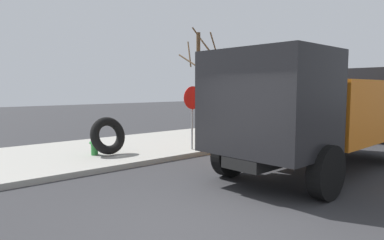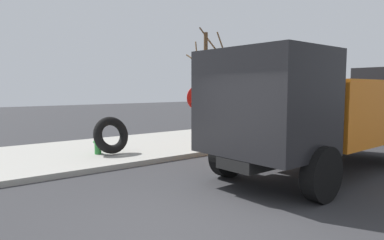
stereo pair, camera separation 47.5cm
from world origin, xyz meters
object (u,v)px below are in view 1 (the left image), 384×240
bare_tree (199,78)px  loose_tire (108,136)px  stop_sign (192,106)px  fire_hydrant (94,142)px  dump_truck_orange (319,111)px

bare_tree → loose_tire: bearing=-159.4°
stop_sign → bare_tree: bare_tree is taller
fire_hydrant → bare_tree: (5.93, 1.85, 2.11)m
loose_tire → dump_truck_orange: size_ratio=0.16×
loose_tire → stop_sign: bearing=-20.4°
dump_truck_orange → bare_tree: bearing=73.8°
fire_hydrant → dump_truck_orange: size_ratio=0.10×
loose_tire → bare_tree: size_ratio=0.25×
fire_hydrant → stop_sign: bearing=-22.7°
loose_tire → stop_sign: stop_sign is taller
dump_truck_orange → bare_tree: size_ratio=1.51×
loose_tire → stop_sign: (2.59, -0.96, 0.87)m
stop_sign → dump_truck_orange: 4.10m
bare_tree → dump_truck_orange: bearing=-106.2°
loose_tire → fire_hydrant: bearing=142.1°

